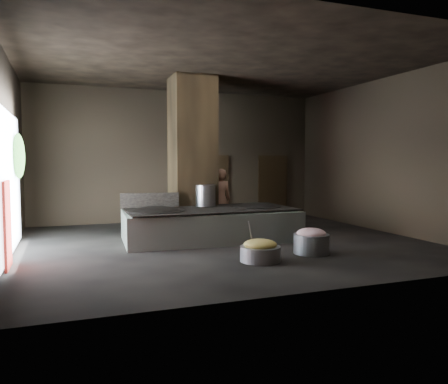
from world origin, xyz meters
name	(u,v)px	position (x,y,z in m)	size (l,w,h in m)	color
floor	(225,244)	(0.00, 0.00, -0.05)	(10.00, 9.00, 0.10)	black
ceiling	(225,62)	(0.00, 0.00, 4.55)	(10.00, 9.00, 0.10)	black
back_wall	(179,156)	(0.00, 4.55, 2.25)	(10.00, 0.10, 4.50)	black
front_wall	(327,150)	(0.00, -4.55, 2.25)	(10.00, 0.10, 4.50)	black
left_wall	(2,153)	(-5.05, 0.00, 2.25)	(0.10, 9.00, 4.50)	black
right_wall	(386,155)	(5.05, 0.00, 2.25)	(0.10, 9.00, 4.50)	black
pillar	(192,155)	(-0.30, 1.90, 2.25)	(1.20, 1.20, 4.50)	black
hearth_platform	(210,225)	(-0.23, 0.48, 0.39)	(4.47, 2.14, 0.78)	#AEC1AD
platform_cap	(210,209)	(-0.23, 0.48, 0.82)	(4.38, 2.10, 0.03)	black
wok_left	(156,214)	(-1.68, 0.43, 0.75)	(1.41, 1.41, 0.39)	black
wok_left_rim	(156,211)	(-1.68, 0.43, 0.82)	(1.44, 1.44, 0.05)	black
wok_right	(256,209)	(1.12, 0.53, 0.75)	(1.31, 1.31, 0.37)	black
wok_right_rim	(256,207)	(1.12, 0.53, 0.82)	(1.34, 1.34, 0.05)	black
stock_pot	(206,196)	(-0.18, 1.03, 1.13)	(0.54, 0.54, 0.58)	#94969B
splash_guard	(150,200)	(-1.68, 1.23, 1.03)	(1.56, 0.06, 0.39)	black
cook	(220,199)	(0.66, 2.14, 0.92)	(0.67, 0.43, 1.84)	#99654D
veg_basin	(260,254)	(-0.04, -2.25, 0.16)	(0.84, 0.84, 0.31)	gray
veg_fill	(260,244)	(-0.04, -2.25, 0.35)	(0.69, 0.69, 0.21)	#97B256
ladle	(251,234)	(-0.19, -2.10, 0.55)	(0.02, 0.02, 0.67)	#94969B
meat_basin	(311,244)	(1.36, -1.95, 0.22)	(0.80, 0.80, 0.44)	gray
meat_fill	(311,234)	(1.36, -1.95, 0.45)	(0.66, 0.66, 0.25)	#CB7A89
doorway_near	(213,188)	(1.20, 4.45, 1.10)	(1.18, 0.08, 2.38)	black
doorway_near_glow	(214,190)	(1.25, 4.51, 1.05)	(0.76, 0.04, 1.80)	#8C6647
doorway_far	(273,187)	(3.60, 4.45, 1.10)	(1.18, 0.08, 2.38)	black
doorway_far_glow	(269,188)	(3.49, 4.52, 1.05)	(0.87, 0.04, 2.05)	#8C6647
left_opening	(10,183)	(-4.95, 0.20, 1.60)	(0.04, 4.20, 3.10)	white
pavilion_sliver	(7,225)	(-4.88, -1.10, 0.85)	(0.05, 0.90, 1.70)	maroon
tree_silhouette	(18,156)	(-4.85, 1.30, 2.20)	(0.28, 1.10, 1.10)	#194714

